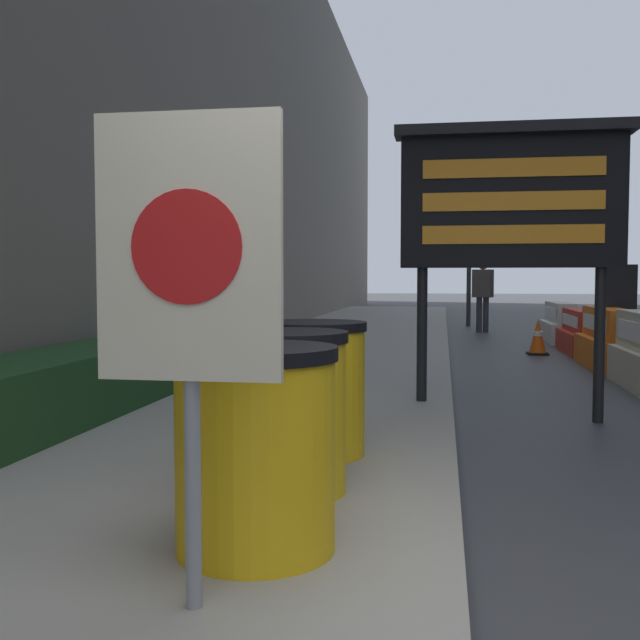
# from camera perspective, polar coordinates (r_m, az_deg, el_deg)

# --- Properties ---
(building_left_facade) EXTENTS (0.40, 50.40, 10.28)m
(building_left_facade) POSITION_cam_1_polar(r_m,az_deg,el_deg) (13.50, -8.62, 19.54)
(building_left_facade) COLOR gray
(building_left_facade) RESTS_ON ground_plane
(hedge_strip) EXTENTS (0.90, 4.33, 0.56)m
(hedge_strip) POSITION_cam_1_polar(r_m,az_deg,el_deg) (6.70, -19.02, -4.74)
(hedge_strip) COLOR #1E421E
(hedge_strip) RESTS_ON sidewalk_left
(barrel_drum_foreground) EXTENTS (0.73, 0.73, 0.90)m
(barrel_drum_foreground) POSITION_cam_1_polar(r_m,az_deg,el_deg) (3.32, -4.94, -9.69)
(barrel_drum_foreground) COLOR yellow
(barrel_drum_foreground) RESTS_ON sidewalk_left
(barrel_drum_middle) EXTENTS (0.73, 0.73, 0.90)m
(barrel_drum_middle) POSITION_cam_1_polar(r_m,az_deg,el_deg) (4.19, -2.81, -6.95)
(barrel_drum_middle) COLOR yellow
(barrel_drum_middle) RESTS_ON sidewalk_left
(barrel_drum_back) EXTENTS (0.73, 0.73, 0.90)m
(barrel_drum_back) POSITION_cam_1_polar(r_m,az_deg,el_deg) (5.06, -0.52, -5.18)
(barrel_drum_back) COLOR yellow
(barrel_drum_back) RESTS_ON sidewalk_left
(warning_sign) EXTENTS (0.67, 0.08, 1.77)m
(warning_sign) POSITION_cam_1_polar(r_m,az_deg,el_deg) (2.67, -9.96, 3.36)
(warning_sign) COLOR gray
(warning_sign) RESTS_ON sidewalk_left
(message_board) EXTENTS (2.16, 0.36, 2.76)m
(message_board) POSITION_cam_1_polar(r_m,az_deg,el_deg) (7.30, 14.36, 8.79)
(message_board) COLOR black
(message_board) RESTS_ON ground_plane
(jersey_barrier_orange_near) EXTENTS (0.63, 2.04, 0.89)m
(jersey_barrier_orange_near) POSITION_cam_1_polar(r_m,az_deg,el_deg) (11.97, 21.05, -1.53)
(jersey_barrier_orange_near) COLOR orange
(jersey_barrier_orange_near) RESTS_ON ground_plane
(jersey_barrier_red_striped) EXTENTS (0.60, 1.93, 0.77)m
(jersey_barrier_red_striped) POSITION_cam_1_polar(r_m,az_deg,el_deg) (14.13, 19.25, -1.01)
(jersey_barrier_red_striped) COLOR red
(jersey_barrier_red_striped) RESTS_ON ground_plane
(jersey_barrier_white) EXTENTS (0.62, 1.94, 0.82)m
(jersey_barrier_white) POSITION_cam_1_polar(r_m,az_deg,el_deg) (16.51, 17.81, -0.32)
(jersey_barrier_white) COLOR silver
(jersey_barrier_white) RESTS_ON ground_plane
(traffic_cone_near) EXTENTS (0.42, 0.42, 0.76)m
(traffic_cone_near) POSITION_cam_1_polar(r_m,az_deg,el_deg) (18.20, 18.69, 0.02)
(traffic_cone_near) COLOR black
(traffic_cone_near) RESTS_ON ground_plane
(traffic_cone_mid) EXTENTS (0.36, 0.36, 0.64)m
(traffic_cone_mid) POSITION_cam_1_polar(r_m,az_deg,el_deg) (13.57, 16.26, -1.25)
(traffic_cone_mid) COLOR black
(traffic_cone_mid) RESTS_ON ground_plane
(traffic_light_near_curb) EXTENTS (0.28, 0.45, 3.62)m
(traffic_light_near_curb) POSITION_cam_1_polar(r_m,az_deg,el_deg) (21.01, 11.32, 6.73)
(traffic_light_near_curb) COLOR #2D2D30
(traffic_light_near_curb) RESTS_ON ground_plane
(pedestrian_worker) EXTENTS (0.51, 0.36, 1.78)m
(pedestrian_worker) POSITION_cam_1_polar(r_m,az_deg,el_deg) (12.41, 21.78, 1.67)
(pedestrian_worker) COLOR #333338
(pedestrian_worker) RESTS_ON ground_plane
(pedestrian_passerby) EXTENTS (0.53, 0.43, 1.77)m
(pedestrian_passerby) POSITION_cam_1_polar(r_m,az_deg,el_deg) (18.78, 12.30, 2.28)
(pedestrian_passerby) COLOR #333338
(pedestrian_passerby) RESTS_ON ground_plane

